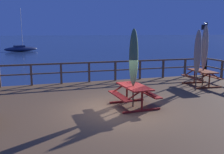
{
  "coord_description": "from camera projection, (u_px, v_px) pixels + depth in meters",
  "views": [
    {
      "loc": [
        -2.63,
        -7.83,
        3.44
      ],
      "look_at": [
        0.0,
        0.77,
        1.81
      ],
      "focal_mm": 39.46,
      "sensor_mm": 36.0,
      "label": 1
    }
  ],
  "objects": [
    {
      "name": "patio_umbrella_short_front",
      "position": [
        134.0,
        58.0,
        8.54
      ],
      "size": [
        0.32,
        0.32,
        2.77
      ],
      "color": "#4C3828",
      "rests_on": "wooden_deck"
    },
    {
      "name": "sailboat_distant",
      "position": [
        21.0,
        49.0,
        45.0
      ],
      "size": [
        6.2,
        3.73,
        7.72
      ],
      "color": "navy",
      "rests_on": "ground"
    },
    {
      "name": "lamp_post_hooked",
      "position": [
        205.0,
        42.0,
        14.16
      ],
      "size": [
        0.58,
        0.48,
        3.2
      ],
      "color": "black",
      "rests_on": "wooden_deck"
    },
    {
      "name": "picnic_table_back_right",
      "position": [
        134.0,
        92.0,
        8.79
      ],
      "size": [
        1.49,
        1.69,
        0.78
      ],
      "color": "maroon",
      "rests_on": "wooden_deck"
    },
    {
      "name": "railing_waterside_far",
      "position": [
        89.0,
        69.0,
        13.12
      ],
      "size": [
        14.85,
        0.1,
        1.09
      ],
      "color": "brown",
      "rests_on": "wooden_deck"
    },
    {
      "name": "picnic_table_mid_left",
      "position": [
        202.0,
        75.0,
        12.31
      ],
      "size": [
        1.47,
        1.67,
        0.78
      ],
      "color": "#993819",
      "rests_on": "wooden_deck"
    },
    {
      "name": "patio_umbrella_tall_mid_right",
      "position": [
        198.0,
        52.0,
        11.02
      ],
      "size": [
        0.32,
        0.32,
        2.76
      ],
      "color": "#4C3828",
      "rests_on": "wooden_deck"
    },
    {
      "name": "wooden_deck",
      "position": [
        118.0,
        120.0,
        8.66
      ],
      "size": [
        15.05,
        10.21,
        0.81
      ],
      "primitive_type": "cube",
      "color": "brown",
      "rests_on": "ground"
    },
    {
      "name": "patio_umbrella_tall_front",
      "position": [
        205.0,
        47.0,
        12.08
      ],
      "size": [
        0.32,
        0.32,
        3.0
      ],
      "color": "#4C3828",
      "rests_on": "wooden_deck"
    },
    {
      "name": "ground_plane",
      "position": [
        118.0,
        131.0,
        8.73
      ],
      "size": [
        600.0,
        600.0,
        0.0
      ],
      "primitive_type": "plane",
      "color": "navy"
    }
  ]
}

